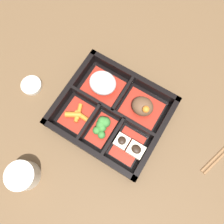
{
  "coord_description": "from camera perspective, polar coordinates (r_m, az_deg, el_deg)",
  "views": [
    {
      "loc": [
        0.08,
        -0.14,
        0.58
      ],
      "look_at": [
        0.0,
        0.0,
        0.03
      ],
      "focal_mm": 35.0,
      "sensor_mm": 36.0,
      "label": 1
    }
  ],
  "objects": [
    {
      "name": "ground_plane",
      "position": [
        0.6,
        0.0,
        -0.66
      ],
      "size": [
        3.0,
        3.0,
        0.0
      ],
      "primitive_type": "plane",
      "color": "brown"
    },
    {
      "name": "bento_base",
      "position": [
        0.59,
        0.0,
        -0.54
      ],
      "size": [
        0.28,
        0.25,
        0.01
      ],
      "color": "black",
      "rests_on": "ground_plane"
    },
    {
      "name": "bento_rim",
      "position": [
        0.58,
        -0.12,
        -0.29
      ],
      "size": [
        0.28,
        0.25,
        0.04
      ],
      "color": "black",
      "rests_on": "ground_plane"
    },
    {
      "name": "bowl_rice",
      "position": [
        0.59,
        -2.43,
        7.43
      ],
      "size": [
        0.1,
        0.09,
        0.05
      ],
      "color": "maroon",
      "rests_on": "bento_base"
    },
    {
      "name": "bowl_stew",
      "position": [
        0.58,
        7.93,
        1.29
      ],
      "size": [
        0.1,
        0.09,
        0.05
      ],
      "color": "maroon",
      "rests_on": "bento_base"
    },
    {
      "name": "bowl_carrots",
      "position": [
        0.59,
        -9.17,
        -0.72
      ],
      "size": [
        0.07,
        0.09,
        0.02
      ],
      "color": "maroon",
      "rests_on": "bento_base"
    },
    {
      "name": "bowl_greens",
      "position": [
        0.57,
        -2.54,
        -3.79
      ],
      "size": [
        0.05,
        0.09,
        0.03
      ],
      "color": "maroon",
      "rests_on": "bento_base"
    },
    {
      "name": "bowl_tofu",
      "position": [
        0.56,
        4.43,
        -8.85
      ],
      "size": [
        0.08,
        0.09,
        0.04
      ],
      "color": "maroon",
      "rests_on": "bento_base"
    },
    {
      "name": "tea_cup",
      "position": [
        0.59,
        -22.28,
        -15.1
      ],
      "size": [
        0.07,
        0.07,
        0.05
      ],
      "color": "beige",
      "rests_on": "ground_plane"
    },
    {
      "name": "sauce_dish",
      "position": [
        0.66,
        -20.29,
        6.54
      ],
      "size": [
        0.06,
        0.06,
        0.01
      ],
      "color": "beige",
      "rests_on": "ground_plane"
    }
  ]
}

